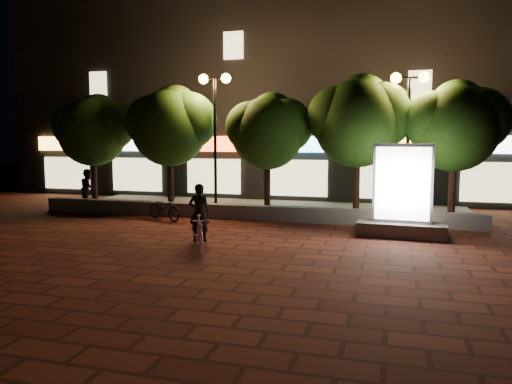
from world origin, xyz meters
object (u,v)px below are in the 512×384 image
(street_lamp_right, at_px, (409,107))
(scooter_pink, at_px, (200,233))
(tree_mid, at_px, (269,128))
(ad_kiosk, at_px, (402,199))
(pedestrian, at_px, (88,188))
(tree_left, at_px, (171,123))
(street_lamp_left, at_px, (215,107))
(tree_far_left, at_px, (94,128))
(tree_far_right, at_px, (456,123))
(tree_right, at_px, (360,118))
(rider, at_px, (199,212))
(scooter_parked, at_px, (164,208))

(street_lamp_right, xyz_separation_m, scooter_pink, (-5.14, -6.12, -3.45))
(tree_mid, relative_size, ad_kiosk, 1.67)
(pedestrian, bearing_deg, tree_left, -104.39)
(street_lamp_left, distance_m, pedestrian, 6.19)
(tree_far_left, height_order, tree_far_right, tree_far_right)
(tree_right, height_order, pedestrian, tree_right)
(tree_far_left, bearing_deg, street_lamp_left, -2.76)
(tree_left, xyz_separation_m, rider, (3.38, -5.36, -2.64))
(scooter_pink, xyz_separation_m, pedestrian, (-7.16, 5.60, 0.41))
(tree_mid, relative_size, tree_right, 0.89)
(tree_far_left, height_order, tree_mid, tree_far_left)
(street_lamp_right, relative_size, ad_kiosk, 1.84)
(tree_right, relative_size, scooter_pink, 3.44)
(tree_far_right, relative_size, street_lamp_left, 0.92)
(tree_right, distance_m, street_lamp_left, 5.38)
(tree_far_right, relative_size, ad_kiosk, 1.76)
(tree_left, xyz_separation_m, scooter_parked, (0.86, -2.46, -3.00))
(scooter_pink, xyz_separation_m, scooter_parked, (-2.95, 3.92, 0.01))
(tree_far_right, distance_m, street_lamp_right, 1.66)
(tree_right, relative_size, street_lamp_right, 1.02)
(street_lamp_right, xyz_separation_m, ad_kiosk, (-0.17, -2.80, -2.80))
(street_lamp_left, distance_m, street_lamp_right, 7.00)
(street_lamp_right, bearing_deg, tree_far_left, 178.79)
(tree_right, height_order, street_lamp_left, street_lamp_left)
(tree_far_right, height_order, scooter_parked, tree_far_right)
(tree_left, relative_size, street_lamp_right, 0.98)
(street_lamp_left, bearing_deg, ad_kiosk, -22.26)
(rider, bearing_deg, tree_mid, -105.14)
(tree_mid, bearing_deg, scooter_pink, -91.69)
(scooter_pink, xyz_separation_m, rider, (-0.43, 1.02, 0.37))
(rider, xyz_separation_m, scooter_parked, (-2.52, 2.90, -0.36))
(tree_far_left, height_order, tree_left, tree_left)
(tree_far_left, relative_size, scooter_parked, 2.71)
(tree_left, bearing_deg, tree_mid, -0.00)
(street_lamp_right, height_order, ad_kiosk, street_lamp_right)
(tree_mid, bearing_deg, tree_left, 180.00)
(street_lamp_left, height_order, ad_kiosk, street_lamp_left)
(scooter_parked, xyz_separation_m, pedestrian, (-4.21, 1.68, 0.41))
(tree_far_left, height_order, rider, tree_far_left)
(street_lamp_right, bearing_deg, tree_mid, 176.96)
(tree_left, xyz_separation_m, ad_kiosk, (8.78, -3.06, -2.36))
(tree_left, height_order, tree_mid, tree_left)
(scooter_parked, bearing_deg, street_lamp_left, 1.40)
(street_lamp_left, bearing_deg, tree_left, 172.30)
(pedestrian, bearing_deg, tree_far_left, -16.36)
(tree_far_right, bearing_deg, tree_right, 180.00)
(tree_mid, xyz_separation_m, street_lamp_right, (4.95, -0.26, 0.68))
(tree_mid, bearing_deg, tree_far_left, 180.00)
(tree_right, distance_m, tree_far_right, 3.20)
(tree_far_right, xyz_separation_m, scooter_pink, (-6.69, -6.38, -2.93))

